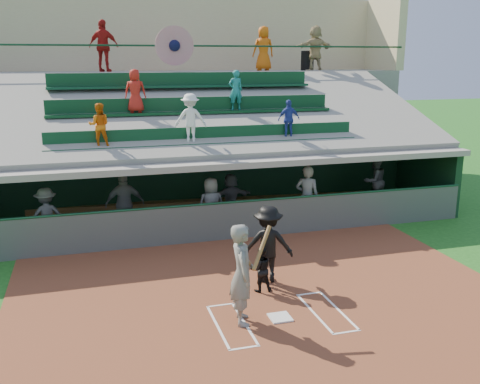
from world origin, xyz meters
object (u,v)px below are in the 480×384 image
object	(u,v)px
home_plate	(280,317)
trash_bin	(307,61)
catcher	(261,269)
batter_at_plate	(242,274)

from	to	relation	value
home_plate	trash_bin	bearing A→B (deg)	65.22
home_plate	catcher	distance (m)	1.45
catcher	trash_bin	world-z (taller)	trash_bin
catcher	trash_bin	distance (m)	13.90
home_plate	trash_bin	distance (m)	15.23
trash_bin	batter_at_plate	bearing A→B (deg)	-117.67
batter_at_plate	trash_bin	distance (m)	15.20
home_plate	batter_at_plate	size ratio (longest dim) A/B	0.21
batter_at_plate	catcher	distance (m)	1.59
trash_bin	catcher	bearing A→B (deg)	-117.12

